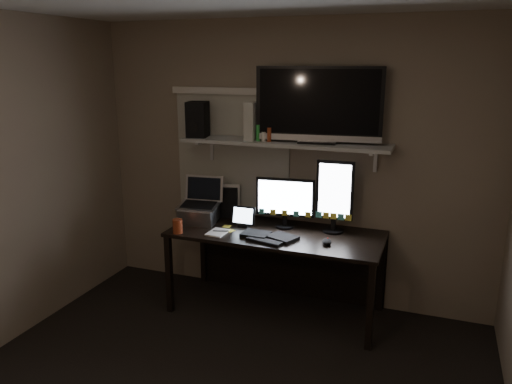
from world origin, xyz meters
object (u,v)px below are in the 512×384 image
at_px(tv, 319,105).
at_px(keyboard, 269,236).
at_px(tablet, 244,216).
at_px(game_console, 254,120).
at_px(monitor_portrait, 335,196).
at_px(mouse, 327,242).
at_px(laptop, 198,201).
at_px(cup, 178,226).
at_px(desk, 280,247).
at_px(speaker, 198,119).
at_px(monitor_landscape, 285,203).

bearing_deg(tv, keyboard, -135.95).
bearing_deg(tablet, keyboard, -31.71).
bearing_deg(game_console, keyboard, -53.12).
relative_size(monitor_portrait, tablet, 2.94).
bearing_deg(tv, mouse, -68.32).
bearing_deg(mouse, tv, 103.99).
bearing_deg(laptop, cup, -104.82).
bearing_deg(keyboard, monitor_portrait, 48.04).
height_order(desk, tv, tv).
xyz_separation_m(tablet, laptop, (-0.42, -0.04, 0.11)).
relative_size(mouse, laptop, 0.29).
distance_m(keyboard, speaker, 1.23).
relative_size(tv, game_console, 3.19).
xyz_separation_m(tablet, tv, (0.60, 0.17, 0.97)).
distance_m(monitor_landscape, laptop, 0.78).
bearing_deg(desk, tablet, -165.14).
bearing_deg(keyboard, speaker, 170.55).
bearing_deg(speaker, desk, -15.05).
distance_m(monitor_landscape, monitor_portrait, 0.43).
bearing_deg(cup, keyboard, 11.81).
xyz_separation_m(monitor_landscape, game_console, (-0.31, 0.07, 0.69)).
distance_m(monitor_landscape, mouse, 0.56).
relative_size(keyboard, mouse, 4.08).
relative_size(keyboard, game_console, 1.44).
height_order(monitor_landscape, speaker, speaker).
bearing_deg(keyboard, mouse, 14.47).
distance_m(laptop, game_console, 0.87).
xyz_separation_m(tablet, game_console, (0.03, 0.18, 0.82)).
distance_m(monitor_landscape, game_console, 0.76).
height_order(mouse, tablet, tablet).
bearing_deg(cup, tv, 26.01).
relative_size(cup, tv, 0.12).
height_order(mouse, tv, tv).
xyz_separation_m(monitor_landscape, tv, (0.25, 0.06, 0.84)).
relative_size(desk, monitor_landscape, 3.53).
relative_size(laptop, tv, 0.39).
distance_m(monitor_portrait, mouse, 0.43).
relative_size(desk, monitor_portrait, 2.87).
distance_m(monitor_portrait, keyboard, 0.64).
bearing_deg(cup, laptop, 82.29).
xyz_separation_m(laptop, cup, (-0.04, -0.31, -0.14)).
bearing_deg(speaker, tablet, -26.68).
xyz_separation_m(laptop, game_console, (0.45, 0.21, 0.71)).
xyz_separation_m(cup, speaker, (-0.03, 0.48, 0.85)).
bearing_deg(laptop, keyboard, -19.22).
xyz_separation_m(keyboard, game_console, (-0.27, 0.37, 0.90)).
bearing_deg(monitor_landscape, tv, 7.49).
bearing_deg(desk, speaker, 176.39).
relative_size(monitor_landscape, mouse, 4.46).
bearing_deg(laptop, speaker, 105.34).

